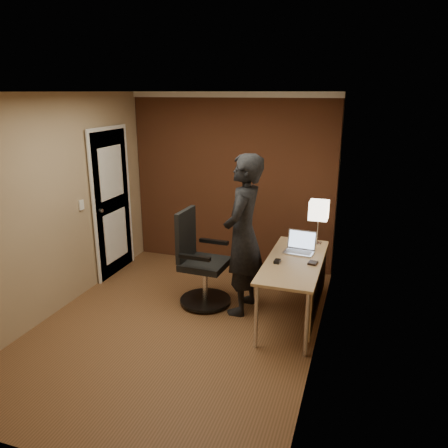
% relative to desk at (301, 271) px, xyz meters
% --- Properties ---
extents(room, '(4.00, 4.00, 4.00)m').
position_rel_desk_xyz_m(room, '(-1.53, 1.03, 0.77)').
color(room, brown).
rests_on(room, ground).
extents(desk, '(0.60, 1.50, 0.73)m').
position_rel_desk_xyz_m(desk, '(0.00, 0.00, 0.00)').
color(desk, tan).
rests_on(desk, ground).
extents(desk_lamp, '(0.22, 0.22, 0.54)m').
position_rel_desk_xyz_m(desk_lamp, '(0.09, 0.61, 0.55)').
color(desk_lamp, silver).
rests_on(desk_lamp, desk).
extents(laptop, '(0.35, 0.29, 0.23)m').
position_rel_desk_xyz_m(laptop, '(-0.06, 0.28, 0.19)').
color(laptop, silver).
rests_on(laptop, desk).
extents(mouse, '(0.06, 0.10, 0.03)m').
position_rel_desk_xyz_m(mouse, '(-0.24, -0.14, 0.14)').
color(mouse, black).
rests_on(mouse, desk).
extents(wallet, '(0.11, 0.12, 0.02)m').
position_rel_desk_xyz_m(wallet, '(0.13, -0.06, 0.14)').
color(wallet, black).
rests_on(wallet, desk).
extents(office_chair, '(0.62, 0.65, 1.14)m').
position_rel_desk_xyz_m(office_chair, '(-1.22, 0.06, -0.10)').
color(office_chair, black).
rests_on(office_chair, ground).
extents(person, '(0.47, 0.70, 1.86)m').
position_rel_desk_xyz_m(person, '(-0.68, 0.05, 0.33)').
color(person, black).
rests_on(person, ground).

